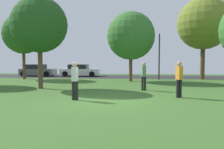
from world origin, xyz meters
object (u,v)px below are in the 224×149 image
(person_catcher, at_px, (179,77))
(parked_car_white, at_px, (80,71))
(oak_tree_right, at_px, (131,36))
(maple_tree_near, at_px, (203,24))
(parked_car_grey, at_px, (38,71))
(oak_tree_left, at_px, (39,25))
(person_walking, at_px, (144,75))
(street_lamp_post, at_px, (159,57))
(birch_tree_lone, at_px, (23,34))
(person_bystander, at_px, (75,79))

(person_catcher, height_order, parked_car_white, person_catcher)
(oak_tree_right, distance_m, maple_tree_near, 7.84)
(oak_tree_right, distance_m, parked_car_grey, 13.35)
(oak_tree_left, bearing_deg, person_walking, -2.28)
(oak_tree_right, relative_size, parked_car_white, 1.35)
(maple_tree_near, bearing_deg, oak_tree_left, -145.73)
(maple_tree_near, relative_size, street_lamp_post, 1.80)
(birch_tree_lone, relative_size, parked_car_grey, 1.60)
(person_catcher, bearing_deg, parked_car_white, -172.45)
(birch_tree_lone, relative_size, street_lamp_post, 1.47)
(person_bystander, distance_m, parked_car_white, 16.54)
(birch_tree_lone, bearing_deg, person_walking, -32.67)
(birch_tree_lone, height_order, person_catcher, birch_tree_lone)
(maple_tree_near, xyz_separation_m, person_bystander, (-9.49, -12.85, -4.53))
(birch_tree_lone, relative_size, maple_tree_near, 0.81)
(person_catcher, xyz_separation_m, parked_car_white, (-8.83, 14.83, -0.35))
(maple_tree_near, height_order, street_lamp_post, maple_tree_near)
(birch_tree_lone, relative_size, person_bystander, 3.71)
(birch_tree_lone, relative_size, person_walking, 3.75)
(person_catcher, bearing_deg, person_walking, -170.15)
(person_walking, bearing_deg, person_catcher, -155.85)
(maple_tree_near, distance_m, person_walking, 11.90)
(oak_tree_left, height_order, birch_tree_lone, birch_tree_lone)
(oak_tree_right, distance_m, person_catcher, 9.51)
(person_catcher, xyz_separation_m, person_walking, (-1.64, 2.51, -0.03))
(person_walking, bearing_deg, parked_car_white, 21.36)
(parked_car_grey, bearing_deg, person_walking, -44.19)
(maple_tree_near, xyz_separation_m, parked_car_white, (-13.37, 3.22, -4.86))
(street_lamp_post, bearing_deg, person_catcher, -90.96)
(oak_tree_left, bearing_deg, parked_car_grey, 115.50)
(parked_car_grey, xyz_separation_m, parked_car_white, (5.20, 0.27, 0.00))
(parked_car_grey, bearing_deg, maple_tree_near, -9.04)
(birch_tree_lone, distance_m, parked_car_grey, 6.00)
(oak_tree_left, xyz_separation_m, birch_tree_lone, (-4.99, 7.28, 0.40))
(street_lamp_post, bearing_deg, birch_tree_lone, -176.83)
(maple_tree_near, relative_size, parked_car_white, 1.76)
(maple_tree_near, height_order, person_bystander, maple_tree_near)
(person_catcher, relative_size, person_walking, 1.03)
(oak_tree_left, bearing_deg, person_catcher, -18.32)
(oak_tree_right, bearing_deg, person_catcher, -73.45)
(parked_car_grey, bearing_deg, oak_tree_left, -64.50)
(person_walking, distance_m, street_lamp_post, 8.59)
(oak_tree_right, bearing_deg, person_walking, -81.37)
(birch_tree_lone, bearing_deg, maple_tree_near, 4.94)
(parked_car_white, relative_size, street_lamp_post, 1.02)
(parked_car_white, bearing_deg, person_bystander, -76.43)
(person_catcher, height_order, person_walking, person_catcher)
(birch_tree_lone, xyz_separation_m, parked_car_white, (4.57, 4.77, -3.91))
(parked_car_grey, distance_m, street_lamp_post, 14.79)
(maple_tree_near, xyz_separation_m, street_lamp_post, (-4.36, -0.80, -3.27))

